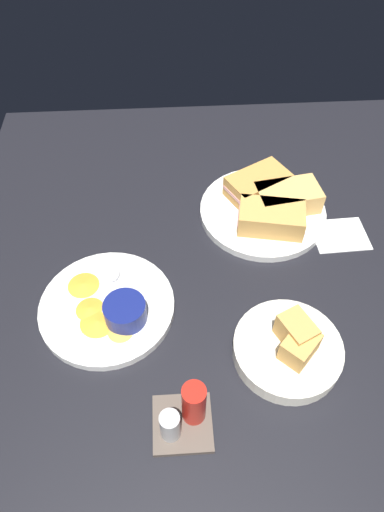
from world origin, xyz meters
The scene contains 14 objects.
ground_plane centered at (0.00, 0.00, -1.50)cm, with size 110.00×110.00×3.00cm, color black.
plate_sandwich_main centered at (-7.31, -13.19, 0.80)cm, with size 26.65×26.65×1.60cm, color white.
sandwich_half_near centered at (-7.92, -8.17, 4.00)cm, with size 14.36×9.97×4.80cm.
sandwich_half_far centered at (-12.34, -13.80, 4.00)cm, with size 14.18×9.52×4.80cm.
sandwich_half_extra centered at (-6.71, -18.22, 4.00)cm, with size 15.05×12.95×4.80cm.
ramekin_dark_sauce centered at (-7.54, -19.18, 3.94)cm, with size 6.70×6.70×4.38cm.
spoon_by_dark_ramekin centered at (-8.21, -13.82, 1.96)cm, with size 2.72×9.96×0.80cm.
plate_chips_companion centered at (24.47, 9.02, 0.80)cm, with size 24.27×24.27×1.60cm, color white.
ramekin_light_gravy centered at (20.83, 12.05, 3.76)cm, with size 7.34×7.34×4.03cm.
spoon_by_gravy_ramekin centered at (23.66, 4.00, 1.96)cm, with size 3.06×9.96×0.80cm.
plantain_chip_scatter centered at (26.31, 10.11, 1.90)cm, with size 13.09×16.03×0.60cm.
bread_basket_rear centered at (-6.31, 19.87, 2.26)cm, with size 18.14×18.14×7.96cm.
condiment_caddy centered at (11.51, 30.45, 3.41)cm, with size 9.00×9.00×9.50cm.
paper_napkin_folded centered at (-22.38, -6.16, 0.20)cm, with size 11.00×9.00×0.40cm, color white.
Camera 1 is at (11.99, 55.18, 70.53)cm, focal length 32.21 mm.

